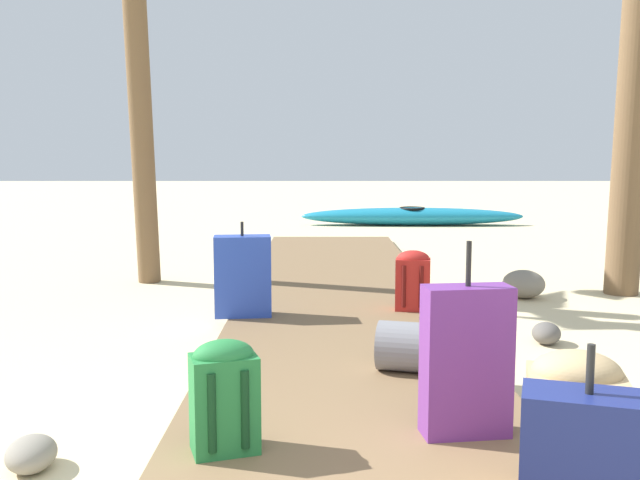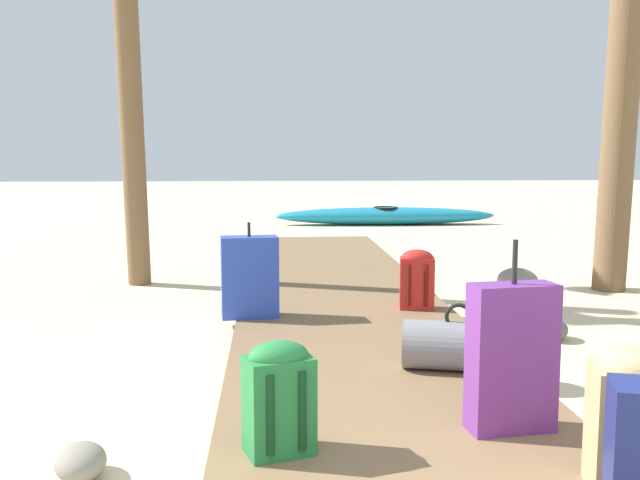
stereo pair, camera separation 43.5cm
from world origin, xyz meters
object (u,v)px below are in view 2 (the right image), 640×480
object	(u,v)px
duffel_bag_grey	(458,346)
backpack_green	(279,395)
kayak	(385,216)
backpack_red	(417,278)
backpack_tan	(638,417)
suitcase_purple	(512,357)
suitcase_blue	(250,277)

from	to	relation	value
duffel_bag_grey	backpack_green	bearing A→B (deg)	-134.05
kayak	backpack_green	bearing A→B (deg)	-101.58
duffel_bag_grey	backpack_red	size ratio (longest dim) A/B	1.41
backpack_tan	kayak	distance (m)	10.99
backpack_tan	backpack_red	distance (m)	3.24
suitcase_purple	duffel_bag_grey	bearing A→B (deg)	90.15
backpack_tan	backpack_red	world-z (taller)	backpack_tan
backpack_tan	suitcase_blue	size ratio (longest dim) A/B	0.77
backpack_tan	backpack_green	xyz separation A→B (m)	(-1.33, 0.46, -0.04)
backpack_tan	suitcase_blue	bearing A→B (deg)	116.71
suitcase_blue	backpack_green	bearing A→B (deg)	-85.59
backpack_tan	duffel_bag_grey	xyz separation A→B (m)	(-0.26, 1.56, -0.15)
duffel_bag_grey	backpack_green	world-z (taller)	backpack_green
backpack_tan	duffel_bag_grey	world-z (taller)	backpack_tan
duffel_bag_grey	suitcase_blue	bearing A→B (deg)	130.59
duffel_bag_grey	kayak	xyz separation A→B (m)	(1.09, 9.40, -0.06)
backpack_red	suitcase_blue	distance (m)	1.38
backpack_tan	duffel_bag_grey	distance (m)	1.59
duffel_bag_grey	backpack_green	size ratio (longest dim) A/B	1.41
backpack_red	kayak	size ratio (longest dim) A/B	0.12
backpack_red	suitcase_purple	bearing A→B (deg)	-92.17
suitcase_purple	backpack_tan	bearing A→B (deg)	-67.97
suitcase_purple	duffel_bag_grey	distance (m)	0.93
suitcase_purple	kayak	distance (m)	10.38
backpack_tan	backpack_red	size ratio (longest dim) A/B	1.16
backpack_green	backpack_red	bearing A→B (deg)	67.27
suitcase_blue	kayak	size ratio (longest dim) A/B	0.18
backpack_green	kayak	world-z (taller)	backpack_green
suitcase_blue	suitcase_purple	bearing A→B (deg)	-62.10
suitcase_blue	kayak	bearing A→B (deg)	73.49
backpack_green	suitcase_blue	distance (m)	2.58
suitcase_purple	backpack_green	size ratio (longest dim) A/B	1.81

